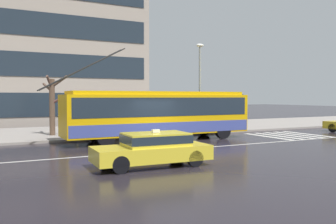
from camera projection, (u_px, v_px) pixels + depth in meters
name	position (u px, v px, depth m)	size (l,w,h in m)	color
ground_plane	(165.00, 147.00, 18.73)	(160.00, 160.00, 0.00)	#252026
sidewalk_slab	(111.00, 130.00, 26.98)	(80.00, 10.00, 0.14)	gray
crosswalk_stripe_edge_near	(268.00, 137.00, 23.43)	(0.44, 4.40, 0.01)	beige
crosswalk_stripe_inner_a	(278.00, 136.00, 23.84)	(0.44, 4.40, 0.01)	beige
crosswalk_stripe_center	(288.00, 135.00, 24.25)	(0.44, 4.40, 0.01)	beige
crosswalk_stripe_inner_b	(297.00, 135.00, 24.65)	(0.44, 4.40, 0.01)	beige
crosswalk_stripe_edge_far	(307.00, 134.00, 25.06)	(0.44, 4.40, 0.01)	beige
lane_centre_line	(176.00, 150.00, 17.66)	(72.00, 0.14, 0.01)	silver
trolleybus	(160.00, 113.00, 21.47)	(12.67, 2.58, 5.38)	#E3A509
taxi_oncoming_near	(153.00, 148.00, 13.45)	(4.47, 1.94, 1.39)	yellow
bus_shelter	(120.00, 105.00, 24.25)	(4.06, 1.83, 2.58)	gray
pedestrian_at_shelter	(185.00, 117.00, 26.20)	(0.51, 0.51, 1.67)	#574452
pedestrian_approaching_curb	(172.00, 117.00, 26.84)	(0.50, 0.50, 1.61)	#162A2D
pedestrian_walking_past	(77.00, 111.00, 22.97)	(1.36, 1.36, 1.94)	#525241
pedestrian_waiting_by_pole	(111.00, 112.00, 22.29)	(1.11, 1.11, 2.00)	navy
street_lamp	(200.00, 79.00, 25.15)	(0.60, 0.32, 6.24)	gray
street_tree_bare	(53.00, 102.00, 22.97)	(1.64, 1.93, 3.87)	brown
office_tower_corner_left	(36.00, 20.00, 37.56)	(19.91, 15.11, 21.55)	gray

